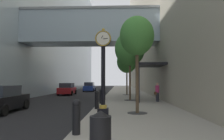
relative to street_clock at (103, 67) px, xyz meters
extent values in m
plane|color=black|center=(-0.85, 19.40, -2.64)|extent=(110.00, 110.00, 0.00)
cube|color=#9E998E|center=(1.97, 22.40, -2.57)|extent=(5.64, 80.00, 0.14)
cube|color=#93A8B7|center=(-13.61, 22.40, 12.06)|extent=(9.00, 80.00, 29.39)
cube|color=#93A8B7|center=(-2.16, 10.66, 4.76)|extent=(14.51, 3.20, 3.23)
cube|color=gray|center=(-2.16, 10.66, 6.49)|extent=(14.51, 3.40, 0.24)
cube|color=black|center=(0.00, 0.01, -2.33)|extent=(0.55, 0.55, 0.35)
cylinder|color=gold|center=(0.00, 0.01, -2.06)|extent=(0.38, 0.38, 0.18)
cylinder|color=black|center=(0.00, 0.01, -0.45)|extent=(0.22, 0.22, 3.03)
cylinder|color=black|center=(0.00, 0.01, 1.48)|extent=(0.84, 0.28, 0.84)
torus|color=gold|center=(0.00, -0.14, 1.48)|extent=(0.82, 0.05, 0.82)
cylinder|color=silver|center=(0.00, -0.14, 1.48)|extent=(0.69, 0.01, 0.69)
cylinder|color=silver|center=(0.00, 0.16, 1.48)|extent=(0.69, 0.01, 0.69)
sphere|color=gold|center=(0.00, 0.01, 1.97)|extent=(0.16, 0.16, 0.16)
cube|color=black|center=(-0.04, -0.15, 1.55)|extent=(0.11, 0.01, 0.16)
cube|color=black|center=(0.13, -0.15, 1.46)|extent=(0.26, 0.01, 0.07)
cylinder|color=black|center=(-0.58, -3.88, -2.03)|extent=(0.27, 0.27, 0.94)
sphere|color=black|center=(-0.58, -3.88, -1.49)|extent=(0.28, 0.28, 0.28)
cylinder|color=black|center=(-0.58, 2.33, -2.03)|extent=(0.27, 0.27, 0.94)
sphere|color=black|center=(-0.58, 2.33, -1.49)|extent=(0.28, 0.28, 0.28)
cylinder|color=black|center=(-0.58, 5.44, -2.03)|extent=(0.27, 0.27, 0.94)
sphere|color=black|center=(-0.58, 5.44, -1.49)|extent=(0.28, 0.28, 0.28)
cylinder|color=black|center=(-0.58, 8.54, -2.03)|extent=(0.27, 0.27, 0.94)
sphere|color=black|center=(-0.58, 8.54, -1.49)|extent=(0.28, 0.28, 0.28)
cylinder|color=#333335|center=(1.83, 0.73, -2.49)|extent=(1.10, 1.10, 0.02)
cylinder|color=brown|center=(1.83, 0.73, -0.71)|extent=(0.18, 0.18, 3.58)
ellipsoid|color=#428438|center=(1.83, 0.73, 1.80)|extent=(1.92, 1.92, 2.21)
cylinder|color=#333335|center=(1.83, 8.36, -2.49)|extent=(1.10, 1.10, 0.02)
cylinder|color=brown|center=(1.83, 8.36, -0.64)|extent=(0.18, 0.18, 3.72)
ellipsoid|color=#428438|center=(1.83, 8.36, 2.27)|extent=(2.79, 2.79, 3.21)
cylinder|color=#333335|center=(1.83, 15.99, -2.49)|extent=(1.10, 1.10, 0.02)
cylinder|color=brown|center=(1.83, 15.99, -0.84)|extent=(0.18, 0.18, 3.33)
ellipsoid|color=#428438|center=(1.83, 15.99, 1.80)|extent=(2.58, 2.58, 2.97)
cylinder|color=black|center=(0.39, -5.74, -2.04)|extent=(0.52, 0.52, 0.92)
cone|color=black|center=(0.39, -5.74, -1.53)|extent=(0.53, 0.53, 0.16)
cylinder|color=#23232D|center=(4.10, 7.06, -2.12)|extent=(0.35, 0.35, 0.77)
cylinder|color=#C6336B|center=(4.10, 7.06, -1.42)|extent=(0.46, 0.46, 0.62)
sphere|color=beige|center=(4.10, 7.06, -0.99)|extent=(0.24, 0.24, 0.24)
cube|color=brown|center=(3.90, 6.96, -1.77)|extent=(0.20, 0.23, 0.24)
cube|color=black|center=(3.59, 7.83, 0.70)|extent=(2.40, 3.60, 0.20)
cylinder|color=#333338|center=(2.47, 6.23, -0.90)|extent=(0.10, 0.10, 3.20)
cylinder|color=#333338|center=(2.47, 9.43, -0.90)|extent=(0.10, 0.10, 3.20)
cube|color=navy|center=(-4.61, 26.99, -2.01)|extent=(1.81, 4.61, 0.82)
cube|color=#282D38|center=(-4.61, 26.77, -1.28)|extent=(1.57, 2.59, 0.67)
cylinder|color=black|center=(-5.50, 28.54, -2.32)|extent=(0.23, 0.64, 0.64)
cylinder|color=black|center=(-3.77, 28.57, -2.32)|extent=(0.23, 0.64, 0.64)
cylinder|color=black|center=(-5.45, 25.42, -2.32)|extent=(0.23, 0.64, 0.64)
cylinder|color=black|center=(-3.72, 25.45, -2.32)|extent=(0.23, 0.64, 0.64)
cube|color=#AD191E|center=(-6.32, 17.49, -2.03)|extent=(1.92, 4.07, 0.79)
cube|color=#282D38|center=(-6.32, 17.29, -1.33)|extent=(1.65, 2.30, 0.64)
cylinder|color=black|center=(-7.26, 18.84, -2.32)|extent=(0.24, 0.65, 0.64)
cylinder|color=black|center=(-5.45, 18.88, -2.32)|extent=(0.24, 0.65, 0.64)
cylinder|color=black|center=(-7.19, 16.10, -2.32)|extent=(0.24, 0.65, 0.64)
cylinder|color=black|center=(-5.38, 16.15, -2.32)|extent=(0.24, 0.65, 0.64)
cube|color=black|center=(-6.29, 1.64, -2.03)|extent=(1.88, 4.25, 0.78)
cube|color=#282D38|center=(-6.28, 1.43, -1.34)|extent=(1.61, 2.40, 0.64)
cylinder|color=black|center=(-7.21, 3.03, -2.32)|extent=(0.24, 0.65, 0.64)
cylinder|color=black|center=(-5.49, 3.10, -2.32)|extent=(0.24, 0.65, 0.64)
cylinder|color=black|center=(-5.38, 0.25, -2.32)|extent=(0.24, 0.65, 0.64)
camera|label=1|loc=(0.84, -10.73, -0.74)|focal=33.06mm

